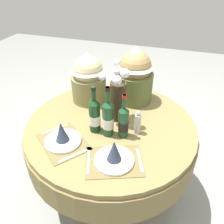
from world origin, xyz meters
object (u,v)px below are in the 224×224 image
Objects in this scene: place_setting_left at (62,137)px; wine_bottle_left at (108,118)px; gift_tub_back_left at (88,76)px; wine_bottle_right at (95,115)px; flower_vase at (118,97)px; gift_tub_back_centre at (135,73)px; dining_table at (111,139)px; wine_bottle_centre at (124,122)px; pepper_mill at (138,123)px; place_setting_right at (114,156)px.

place_setting_left is 0.32m from wine_bottle_left.
wine_bottle_left is 0.50m from gift_tub_back_left.
flower_vase is at bearing 58.55° from wine_bottle_right.
wine_bottle_left is at bearing -52.49° from gift_tub_back_left.
gift_tub_back_centre is (0.36, 0.12, 0.02)m from gift_tub_back_left.
dining_table is 0.32m from wine_bottle_centre.
flower_vase is 2.45× the size of pepper_mill.
flower_vase is (0.27, 0.37, 0.14)m from place_setting_left.
wine_bottle_right is at bearing -107.70° from gift_tub_back_centre.
flower_vase reaches higher than wine_bottle_centre.
wine_bottle_right reaches higher than pepper_mill.
gift_tub_back_centre is (0.06, 0.51, 0.11)m from wine_bottle_left.
wine_bottle_right is (-0.10, 0.01, -0.01)m from wine_bottle_left.
place_setting_right is 2.29× the size of pepper_mill.
dining_table is 0.54m from gift_tub_back_left.
pepper_mill is 0.48m from gift_tub_back_centre.
wine_bottle_centre is at bearing 8.59° from wine_bottle_left.
gift_tub_back_centre reaches higher than flower_vase.
pepper_mill is (0.18, -0.12, -0.11)m from flower_vase.
wine_bottle_right is at bearing -126.62° from dining_table.
gift_tub_back_centre is (0.08, 0.39, 0.40)m from dining_table.
dining_table is at bearing 111.18° from place_setting_right.
flower_vase is at bearing 117.65° from wine_bottle_centre.
place_setting_left and place_setting_right have the same top height.
place_setting_left is 0.59m from gift_tub_back_left.
wine_bottle_centre is at bearing -62.35° from flower_vase.
place_setting_right is 0.26m from wine_bottle_centre.
place_setting_right is 0.34m from wine_bottle_right.
wine_bottle_left is 1.14× the size of wine_bottle_centre.
wine_bottle_left is (-0.12, 0.23, 0.09)m from place_setting_right.
place_setting_left is 1.17× the size of wine_bottle_left.
gift_tub_back_left is at bearing 117.76° from wine_bottle_right.
wine_bottle_left is 2.04× the size of pepper_mill.
place_setting_right is 1.12× the size of wine_bottle_left.
flower_vase reaches higher than place_setting_right.
dining_table is at bearing -112.65° from flower_vase.
gift_tub_back_centre is at bearing 65.24° from place_setting_left.
dining_table is 0.43m from place_setting_right.
gift_tub_back_centre is (0.31, 0.68, 0.20)m from place_setting_left.
wine_bottle_centre is 0.11m from pepper_mill.
dining_table is 0.56m from gift_tub_back_centre.
gift_tub_back_centre reaches higher than pepper_mill.
wine_bottle_left is at bearing 33.98° from place_setting_left.
dining_table is 2.88× the size of flower_vase.
gift_tub_back_left is at bearing -161.65° from gift_tub_back_centre.
wine_bottle_centre is 1.79× the size of pepper_mill.
place_setting_left is 0.77m from gift_tub_back_centre.
wine_bottle_centre is (0.12, -0.10, 0.27)m from dining_table.
wine_bottle_right reaches higher than dining_table.
place_setting_right is 0.89× the size of gift_tub_back_centre.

